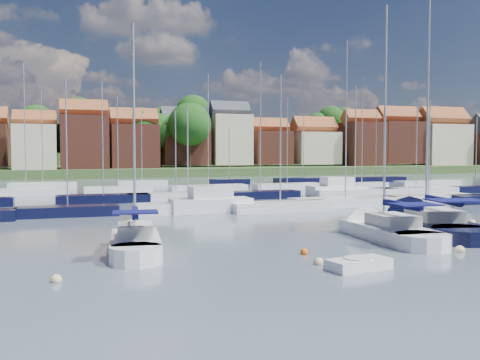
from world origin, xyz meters
name	(u,v)px	position (x,y,z in m)	size (l,w,h in m)	color
ground	(210,194)	(0.00, 40.00, 0.00)	(260.00, 260.00, 0.00)	#404D57
sailboat_left	(135,242)	(-13.78, 4.07, 0.37)	(3.51, 9.56, 12.81)	white
sailboat_centre	(377,230)	(0.98, 3.94, 0.36)	(3.47, 11.22, 15.09)	white
sailboat_navy	(417,222)	(5.79, 6.43, 0.35)	(6.61, 14.19, 18.91)	black
tender	(359,264)	(-5.01, -4.01, 0.24)	(3.08, 1.85, 0.62)	white
buoy_a	(56,282)	(-17.68, -2.26, 0.00)	(0.45, 0.45, 0.45)	beige
buoy_b	(319,265)	(-6.20, -2.55, 0.00)	(0.47, 0.47, 0.47)	beige
buoy_c	(304,254)	(-5.78, -0.03, 0.00)	(0.43, 0.43, 0.43)	#D85914
buoy_d	(460,252)	(2.16, -2.02, 0.00)	(0.49, 0.49, 0.49)	beige
buoy_e	(369,229)	(2.05, 6.57, 0.00)	(0.42, 0.42, 0.42)	#D85914
buoy_g	(472,224)	(10.50, 6.50, 0.00)	(0.53, 0.53, 0.53)	beige
marina_field	(236,192)	(1.91, 35.15, 0.43)	(79.62, 41.41, 15.93)	white
far_shore_town	(135,154)	(2.23, 132.67, 4.61)	(212.46, 90.00, 22.27)	#3F582C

